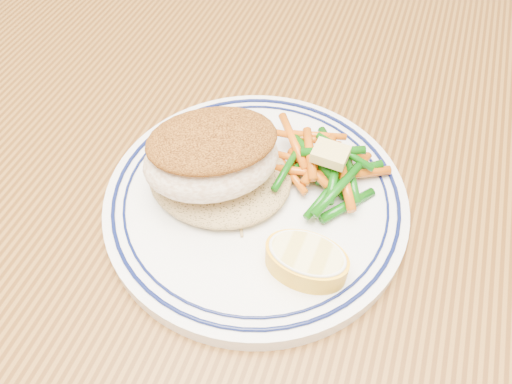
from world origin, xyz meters
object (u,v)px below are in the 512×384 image
object	(u,v)px
plate	(256,200)
rice_pilaf	(220,173)
fish_fillet	(212,155)
vegetable_pile	(324,166)
lemon_wedge	(306,260)
dining_table	(256,263)

from	to	relation	value
plate	rice_pilaf	size ratio (longest dim) A/B	2.07
fish_fillet	vegetable_pile	size ratio (longest dim) A/B	1.22
plate	fish_fillet	distance (m)	0.06
rice_pilaf	lemon_wedge	xyz separation A→B (m)	(0.09, -0.06, 0.00)
rice_pilaf	vegetable_pile	xyz separation A→B (m)	(0.08, 0.03, 0.00)
dining_table	rice_pilaf	distance (m)	0.13
rice_pilaf	lemon_wedge	world-z (taller)	lemon_wedge
dining_table	rice_pilaf	xyz separation A→B (m)	(-0.03, 0.00, 0.12)
plate	dining_table	bearing A→B (deg)	110.40
rice_pilaf	lemon_wedge	distance (m)	0.10
fish_fillet	lemon_wedge	distance (m)	0.10
dining_table	lemon_wedge	bearing A→B (deg)	-43.73
dining_table	lemon_wedge	xyz separation A→B (m)	(0.06, -0.05, 0.12)
plate	rice_pilaf	xyz separation A→B (m)	(-0.03, 0.00, 0.02)
vegetable_pile	fish_fillet	bearing A→B (deg)	-151.26
plate	lemon_wedge	xyz separation A→B (m)	(0.06, -0.05, 0.02)
vegetable_pile	lemon_wedge	bearing A→B (deg)	-83.06
fish_fillet	rice_pilaf	bearing A→B (deg)	85.33
fish_fillet	lemon_wedge	size ratio (longest dim) A/B	2.04
plate	fish_fillet	bearing A→B (deg)	-170.14
plate	vegetable_pile	xyz separation A→B (m)	(0.04, 0.04, 0.02)
vegetable_pile	lemon_wedge	size ratio (longest dim) A/B	1.68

